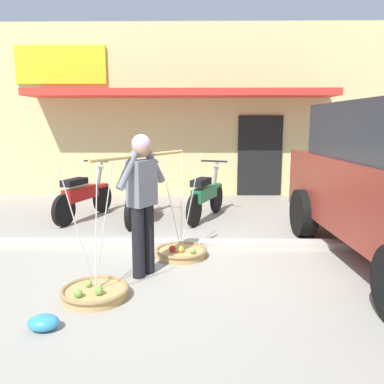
{
  "coord_description": "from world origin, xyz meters",
  "views": [
    {
      "loc": [
        0.31,
        -4.92,
        1.83
      ],
      "look_at": [
        0.23,
        0.6,
        0.85
      ],
      "focal_mm": 36.88,
      "sensor_mm": 36.0,
      "label": 1
    }
  ],
  "objects_px": {
    "fruit_basket_left_side": "(181,252)",
    "motorcycle_nearest_shop": "(83,196)",
    "motorcycle_third_in_row": "(206,196)",
    "fruit_basket_right_side": "(95,292)",
    "plastic_litter_bag": "(43,323)",
    "motorcycle_second_in_row": "(139,198)",
    "fruit_vendor": "(142,196)"
  },
  "relations": [
    {
      "from": "fruit_vendor",
      "to": "motorcycle_third_in_row",
      "type": "xyz_separation_m",
      "value": [
        0.8,
        2.82,
        -0.52
      ]
    },
    {
      "from": "fruit_vendor",
      "to": "motorcycle_second_in_row",
      "type": "relative_size",
      "value": 0.93
    },
    {
      "from": "fruit_vendor",
      "to": "fruit_basket_left_side",
      "type": "height_order",
      "value": "fruit_vendor"
    },
    {
      "from": "motorcycle_nearest_shop",
      "to": "motorcycle_third_in_row",
      "type": "distance_m",
      "value": 2.33
    },
    {
      "from": "motorcycle_nearest_shop",
      "to": "plastic_litter_bag",
      "type": "height_order",
      "value": "motorcycle_nearest_shop"
    },
    {
      "from": "fruit_vendor",
      "to": "plastic_litter_bag",
      "type": "bearing_deg",
      "value": -118.76
    },
    {
      "from": "fruit_basket_left_side",
      "to": "motorcycle_nearest_shop",
      "type": "relative_size",
      "value": 0.83
    },
    {
      "from": "plastic_litter_bag",
      "to": "motorcycle_nearest_shop",
      "type": "bearing_deg",
      "value": 101.21
    },
    {
      "from": "fruit_vendor",
      "to": "motorcycle_second_in_row",
      "type": "xyz_separation_m",
      "value": [
        -0.43,
        2.62,
        -0.52
      ]
    },
    {
      "from": "motorcycle_second_in_row",
      "to": "motorcycle_nearest_shop",
      "type": "bearing_deg",
      "value": 171.2
    },
    {
      "from": "fruit_basket_left_side",
      "to": "motorcycle_nearest_shop",
      "type": "distance_m",
      "value": 2.92
    },
    {
      "from": "fruit_vendor",
      "to": "fruit_basket_left_side",
      "type": "xyz_separation_m",
      "value": [
        0.42,
        0.65,
        -0.9
      ]
    },
    {
      "from": "fruit_basket_right_side",
      "to": "motorcycle_third_in_row",
      "type": "bearing_deg",
      "value": 70.62
    },
    {
      "from": "motorcycle_second_in_row",
      "to": "fruit_basket_right_side",
      "type": "bearing_deg",
      "value": -89.89
    },
    {
      "from": "fruit_basket_right_side",
      "to": "plastic_litter_bag",
      "type": "bearing_deg",
      "value": -114.25
    },
    {
      "from": "fruit_basket_left_side",
      "to": "fruit_basket_right_side",
      "type": "height_order",
      "value": "same"
    },
    {
      "from": "motorcycle_third_in_row",
      "to": "fruit_basket_left_side",
      "type": "bearing_deg",
      "value": -99.8
    },
    {
      "from": "fruit_basket_left_side",
      "to": "plastic_litter_bag",
      "type": "xyz_separation_m",
      "value": [
        -1.14,
        -1.96,
        -0.0
      ]
    },
    {
      "from": "motorcycle_nearest_shop",
      "to": "motorcycle_second_in_row",
      "type": "bearing_deg",
      "value": -8.8
    },
    {
      "from": "fruit_vendor",
      "to": "plastic_litter_bag",
      "type": "height_order",
      "value": "fruit_vendor"
    },
    {
      "from": "fruit_vendor",
      "to": "motorcycle_third_in_row",
      "type": "bearing_deg",
      "value": 74.19
    },
    {
      "from": "motorcycle_third_in_row",
      "to": "plastic_litter_bag",
      "type": "relative_size",
      "value": 6.16
    },
    {
      "from": "motorcycle_nearest_shop",
      "to": "motorcycle_third_in_row",
      "type": "xyz_separation_m",
      "value": [
        2.33,
        0.04,
        0.0
      ]
    },
    {
      "from": "fruit_vendor",
      "to": "fruit_basket_right_side",
      "type": "xyz_separation_m",
      "value": [
        -0.43,
        -0.66,
        -0.9
      ]
    },
    {
      "from": "plastic_litter_bag",
      "to": "motorcycle_third_in_row",
      "type": "bearing_deg",
      "value": 69.83
    },
    {
      "from": "fruit_basket_left_side",
      "to": "plastic_litter_bag",
      "type": "height_order",
      "value": "fruit_basket_left_side"
    },
    {
      "from": "motorcycle_second_in_row",
      "to": "motorcycle_third_in_row",
      "type": "distance_m",
      "value": 1.25
    },
    {
      "from": "fruit_basket_left_side",
      "to": "plastic_litter_bag",
      "type": "relative_size",
      "value": 5.19
    },
    {
      "from": "motorcycle_nearest_shop",
      "to": "plastic_litter_bag",
      "type": "xyz_separation_m",
      "value": [
        0.81,
        -4.1,
        -0.38
      ]
    },
    {
      "from": "motorcycle_third_in_row",
      "to": "motorcycle_second_in_row",
      "type": "bearing_deg",
      "value": -170.49
    },
    {
      "from": "fruit_vendor",
      "to": "fruit_basket_right_side",
      "type": "height_order",
      "value": "fruit_vendor"
    },
    {
      "from": "fruit_basket_left_side",
      "to": "fruit_basket_right_side",
      "type": "distance_m",
      "value": 1.57
    }
  ]
}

